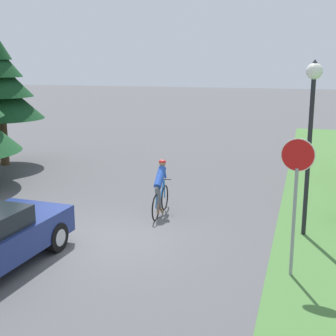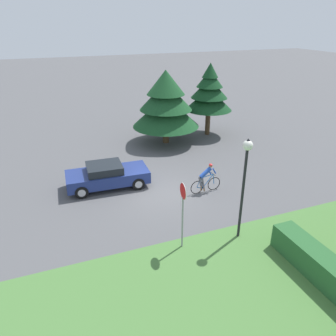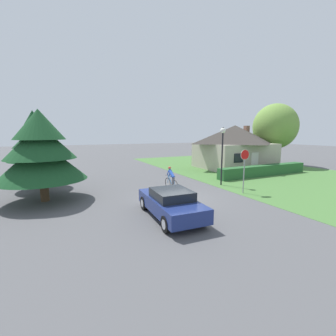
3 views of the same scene
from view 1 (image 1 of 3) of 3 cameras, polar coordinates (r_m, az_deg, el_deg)
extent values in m
plane|color=#515154|center=(11.83, -8.01, -8.76)|extent=(140.00, 140.00, 0.00)
cylinder|color=black|center=(11.31, -13.59, -8.17)|extent=(0.33, 0.70, 0.69)
cylinder|color=#ADADB2|center=(11.31, -13.59, -8.17)|extent=(0.33, 0.41, 0.40)
torus|color=black|center=(13.07, -1.50, -4.86)|extent=(0.08, 0.76, 0.75)
torus|color=black|center=(14.02, -0.40, -3.62)|extent=(0.08, 0.76, 0.75)
cylinder|color=#1E66B2|center=(13.25, -1.22, -3.77)|extent=(0.04, 0.18, 0.63)
cylinder|color=#1E66B2|center=(13.59, -0.80, -3.14)|extent=(0.07, 0.65, 0.74)
cylinder|color=#1E66B2|center=(13.44, -0.88, -1.95)|extent=(0.07, 0.77, 0.13)
cylinder|color=#1E66B2|center=(13.24, -1.31, -4.91)|extent=(0.05, 0.34, 0.16)
cylinder|color=#1E66B2|center=(13.08, -1.40, -3.71)|extent=(0.04, 0.22, 0.51)
cylinder|color=#1E66B2|center=(13.90, -0.44, -2.51)|extent=(0.04, 0.12, 0.59)
cylinder|color=black|center=(13.79, -0.49, -1.38)|extent=(0.44, 0.05, 0.02)
ellipsoid|color=black|center=(13.09, -1.30, -2.47)|extent=(0.09, 0.20, 0.05)
cylinder|color=slate|center=(13.14, -1.33, -3.36)|extent=(0.12, 0.26, 0.53)
cylinder|color=slate|center=(13.31, -1.11, -3.51)|extent=(0.12, 0.26, 0.68)
cylinder|color=#8C6647|center=(13.33, -1.24, -4.93)|extent=(0.08, 0.08, 0.30)
cylinder|color=#8C6647|center=(13.49, -0.82, -5.14)|extent=(0.17, 0.08, 0.21)
cylinder|color=#264CB2|center=(13.30, -0.99, -1.14)|extent=(0.25, 0.71, 0.59)
cylinder|color=#264CB2|center=(13.52, -0.76, -0.87)|extent=(0.08, 0.25, 0.36)
cylinder|color=#264CB2|center=(13.78, -0.41, -0.61)|extent=(0.08, 0.25, 0.36)
sphere|color=#8C6647|center=(13.49, -0.69, 0.57)|extent=(0.19, 0.19, 0.19)
ellipsoid|color=red|center=(13.48, -0.69, 0.78)|extent=(0.22, 0.18, 0.12)
cylinder|color=gray|center=(9.87, 15.07, -6.49)|extent=(0.07, 0.07, 2.28)
cylinder|color=red|center=(9.51, 15.55, 1.54)|extent=(0.63, 0.07, 0.63)
cylinder|color=silver|center=(9.51, 15.55, 1.54)|extent=(0.67, 0.06, 0.67)
cylinder|color=black|center=(12.08, 16.73, 1.00)|extent=(0.11, 0.11, 3.93)
sphere|color=white|center=(11.85, 17.41, 11.20)|extent=(0.40, 0.40, 0.40)
cone|color=black|center=(11.85, 17.47, 12.15)|extent=(0.24, 0.24, 0.16)
cylinder|color=#4C3823|center=(21.13, -19.42, 3.02)|extent=(0.38, 0.38, 1.98)
cone|color=#143D1E|center=(20.92, -19.79, 7.96)|extent=(3.55, 3.55, 1.67)
camera|label=2|loc=(11.62, 84.72, 22.50)|focal=35.00mm
camera|label=3|loc=(10.96, -80.59, -0.14)|focal=24.00mm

